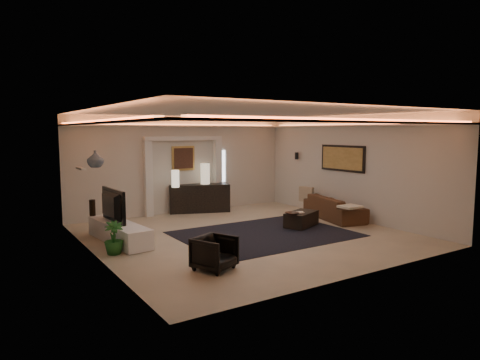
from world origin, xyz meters
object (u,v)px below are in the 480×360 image
armchair (215,253)px  coffee_table (301,219)px  console (199,199)px  sofa (334,208)px

armchair → coffee_table: bearing=2.3°
console → sofa: bearing=-27.4°
console → coffee_table: 3.53m
console → coffee_table: (1.26, -3.29, -0.20)m
sofa → coffee_table: sofa is taller
sofa → coffee_table: size_ratio=2.19×
sofa → armchair: 5.50m
console → armchair: bearing=-94.4°
coffee_table → armchair: 4.05m
console → armchair: console is taller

